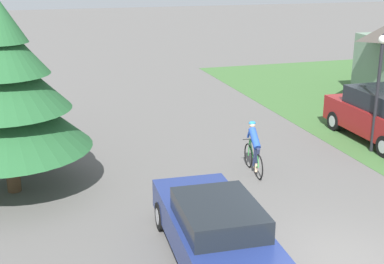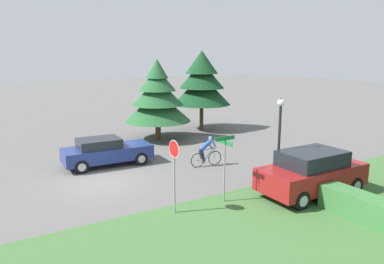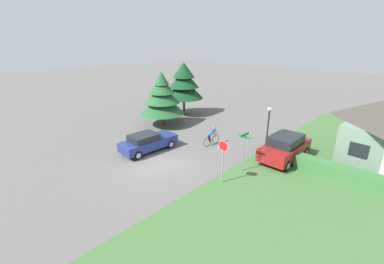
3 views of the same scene
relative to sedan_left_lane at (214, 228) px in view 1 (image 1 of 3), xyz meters
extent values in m
cube|color=navy|center=(0.00, 0.09, -0.09)|extent=(2.00, 4.58, 0.68)
cube|color=black|center=(-0.02, -0.34, 0.49)|extent=(1.67, 2.16, 0.47)
cylinder|color=black|center=(-0.71, 1.65, -0.40)|extent=(0.29, 0.69, 0.68)
cylinder|color=#ADADB2|center=(-0.71, 1.65, -0.40)|extent=(0.29, 0.40, 0.39)
cylinder|color=black|center=(0.86, 1.57, -0.40)|extent=(0.29, 0.69, 0.68)
cylinder|color=#ADADB2|center=(0.86, 1.57, -0.40)|extent=(0.29, 0.40, 0.39)
torus|color=black|center=(2.76, 3.89, -0.38)|extent=(0.11, 0.76, 0.76)
torus|color=black|center=(2.86, 4.89, -0.38)|extent=(0.11, 0.76, 0.76)
cylinder|color=#338C3F|center=(2.79, 4.14, -0.21)|extent=(0.05, 0.18, 0.61)
cylinder|color=#338C3F|center=(2.82, 4.51, -0.16)|extent=(0.10, 0.63, 0.71)
cylinder|color=#338C3F|center=(2.82, 4.44, 0.14)|extent=(0.11, 0.75, 0.13)
cylinder|color=#338C3F|center=(2.78, 4.05, -0.44)|extent=(0.07, 0.34, 0.16)
cylinder|color=#338C3F|center=(2.77, 3.98, -0.15)|extent=(0.05, 0.21, 0.48)
cylinder|color=#338C3F|center=(2.86, 4.85, -0.10)|extent=(0.05, 0.12, 0.57)
cylinder|color=black|center=(2.85, 4.81, 0.18)|extent=(0.44, 0.07, 0.02)
ellipsoid|color=black|center=(2.78, 4.07, 0.11)|extent=(0.10, 0.21, 0.05)
cylinder|color=#262D4C|center=(2.79, 4.06, -0.09)|extent=(0.13, 0.26, 0.51)
cylinder|color=#262D4C|center=(2.79, 4.22, -0.17)|extent=(0.13, 0.26, 0.66)
cylinder|color=beige|center=(2.80, 4.13, -0.48)|extent=(0.08, 0.08, 0.30)
cylinder|color=beige|center=(2.85, 4.29, -0.57)|extent=(0.17, 0.08, 0.21)
cylinder|color=#264CB2|center=(2.81, 4.34, 0.36)|extent=(0.29, 0.71, 0.59)
cylinder|color=#264CB2|center=(2.85, 4.58, 0.36)|extent=(0.09, 0.25, 0.36)
cylinder|color=#264CB2|center=(2.85, 4.86, 0.36)|extent=(0.09, 0.25, 0.36)
sphere|color=beige|center=(2.84, 4.62, 0.70)|extent=(0.19, 0.19, 0.19)
ellipsoid|color=#267FBF|center=(2.84, 4.62, 0.75)|extent=(0.22, 0.18, 0.12)
cube|color=maroon|center=(8.40, 5.88, 0.04)|extent=(2.08, 4.60, 0.90)
cylinder|color=black|center=(7.51, 7.45, -0.38)|extent=(0.30, 0.73, 0.73)
cylinder|color=#ADADB2|center=(7.51, 7.45, -0.38)|extent=(0.31, 0.43, 0.42)
cylinder|color=black|center=(9.31, 7.43, -0.38)|extent=(0.30, 0.73, 0.73)
cylinder|color=#ADADB2|center=(9.31, 7.43, -0.38)|extent=(0.31, 0.43, 0.42)
cylinder|color=black|center=(7.38, 4.95, 1.08)|extent=(0.11, 0.11, 3.64)
sphere|color=white|center=(7.38, 4.95, 3.03)|extent=(0.29, 0.29, 0.29)
cone|color=black|center=(7.38, 4.95, 3.17)|extent=(0.17, 0.17, 0.11)
cylinder|color=#4C3823|center=(-4.12, 5.05, -0.11)|extent=(0.38, 0.38, 1.26)
cone|color=#23562D|center=(-4.12, 5.05, 1.51)|extent=(4.45, 4.45, 1.98)
cone|color=#23562D|center=(-4.12, 5.05, 2.48)|extent=(3.47, 3.47, 1.74)
camera|label=1|loc=(-3.42, -9.54, 5.32)|focal=50.00mm
camera|label=2|loc=(18.34, -5.97, 4.94)|focal=35.00mm
camera|label=3|loc=(15.20, -11.07, 7.46)|focal=24.00mm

